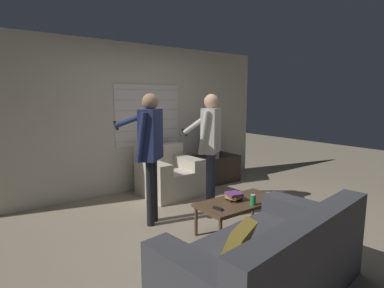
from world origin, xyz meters
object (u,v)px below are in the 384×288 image
(couch_blue, at_px, (269,263))
(book_stack, at_px, (234,196))
(tv, at_px, (215,142))
(person_right_standing, at_px, (210,137))
(coffee_table, at_px, (239,204))
(soda_can, at_px, (253,200))
(armchair_beige, at_px, (168,175))
(spare_remote, at_px, (218,209))
(person_left_standing, at_px, (150,143))

(couch_blue, distance_m, book_stack, 1.24)
(tv, bearing_deg, person_right_standing, 0.48)
(coffee_table, bearing_deg, soda_can, -81.17)
(armchair_beige, relative_size, spare_remote, 6.95)
(couch_blue, bearing_deg, spare_remote, 67.32)
(tv, relative_size, spare_remote, 4.62)
(couch_blue, height_order, person_right_standing, person_right_standing)
(person_left_standing, height_order, spare_remote, person_left_standing)
(person_right_standing, distance_m, soda_can, 1.21)
(armchair_beige, distance_m, coffee_table, 1.78)
(book_stack, bearing_deg, couch_blue, -119.62)
(coffee_table, bearing_deg, tv, 57.89)
(tv, bearing_deg, soda_can, 13.56)
(person_right_standing, relative_size, book_stack, 7.95)
(coffee_table, xyz_separation_m, person_left_standing, (-0.74, 0.86, 0.71))
(coffee_table, relative_size, person_right_standing, 0.62)
(armchair_beige, xyz_separation_m, tv, (1.15, 0.16, 0.45))
(coffee_table, distance_m, tv, 2.33)
(book_stack, bearing_deg, person_left_standing, 131.55)
(person_left_standing, relative_size, book_stack, 7.95)
(couch_blue, distance_m, person_right_standing, 2.18)
(couch_blue, xyz_separation_m, tv, (1.86, 2.95, 0.49))
(coffee_table, bearing_deg, person_left_standing, 131.00)
(person_right_standing, distance_m, spare_remote, 1.27)
(tv, xyz_separation_m, spare_remote, (-1.61, -2.01, -0.37))
(armchair_beige, relative_size, tv, 1.51)
(armchair_beige, height_order, person_right_standing, person_right_standing)
(armchair_beige, distance_m, soda_can, 1.98)
(tv, distance_m, soda_can, 2.46)
(soda_can, bearing_deg, tv, 60.93)
(couch_blue, xyz_separation_m, spare_remote, (0.25, 0.95, 0.12))
(soda_can, bearing_deg, coffee_table, 98.83)
(tv, height_order, person_right_standing, person_right_standing)
(armchair_beige, height_order, coffee_table, armchair_beige)
(coffee_table, bearing_deg, book_stack, 121.93)
(armchair_beige, xyz_separation_m, soda_can, (-0.03, -1.97, 0.13))
(person_right_standing, bearing_deg, person_left_standing, 141.70)
(tv, distance_m, person_right_standing, 1.52)
(coffee_table, distance_m, soda_can, 0.22)
(soda_can, distance_m, spare_remote, 0.45)
(couch_blue, height_order, spare_remote, couch_blue)
(book_stack, height_order, soda_can, soda_can)
(person_left_standing, xyz_separation_m, person_right_standing, (0.96, -0.03, 0.00))
(couch_blue, distance_m, armchair_beige, 2.88)
(book_stack, bearing_deg, armchair_beige, 86.83)
(tv, height_order, soda_can, tv)
(coffee_table, bearing_deg, armchair_beige, 88.04)
(book_stack, xyz_separation_m, spare_remote, (-0.36, -0.12, -0.04))
(armchair_beige, height_order, soda_can, armchair_beige)
(spare_remote, bearing_deg, book_stack, 11.15)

